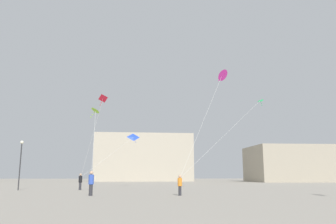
{
  "coord_description": "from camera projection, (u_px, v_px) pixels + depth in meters",
  "views": [
    {
      "loc": [
        -1.72,
        -6.14,
        1.55
      ],
      "look_at": [
        0.0,
        15.19,
        5.6
      ],
      "focal_mm": 35.7,
      "sensor_mm": 36.0,
      "label": 1
    }
  ],
  "objects": [
    {
      "name": "kite_lime_diamond",
      "position": [
        96.0,
        111.0,
        29.87
      ],
      "size": [
        1.04,
        3.79,
        6.26
      ],
      "color": "#8CD12D"
    },
    {
      "name": "person_in_orange",
      "position": [
        180.0,
        184.0,
        25.79
      ],
      "size": [
        0.34,
        0.34,
        1.57
      ],
      "rotation": [
        0.0,
        0.0,
        4.23
      ],
      "color": "#2D2D33",
      "rests_on": "ground_plane"
    },
    {
      "name": "building_centre_hall",
      "position": [
        144.0,
        158.0,
        86.26
      ],
      "size": [
        24.99,
        8.93,
        12.01
      ],
      "color": "#B2A893",
      "rests_on": "ground_plane"
    },
    {
      "name": "lamppost_east",
      "position": [
        21.0,
        157.0,
        35.47
      ],
      "size": [
        0.36,
        0.36,
        5.19
      ],
      "color": "#2D2D30",
      "rests_on": "ground_plane"
    },
    {
      "name": "kite_emerald_diamond",
      "position": [
        259.0,
        102.0,
        44.1
      ],
      "size": [
        13.44,
        16.99,
        10.41
      ],
      "color": "green"
    },
    {
      "name": "kite_crimson_delta",
      "position": [
        103.0,
        101.0,
        34.8
      ],
      "size": [
        2.92,
        2.99,
        8.43
      ],
      "color": "red"
    },
    {
      "name": "person_in_black",
      "position": [
        80.0,
        181.0,
        35.46
      ],
      "size": [
        0.38,
        0.38,
        1.72
      ],
      "rotation": [
        0.0,
        0.0,
        3.75
      ],
      "color": "#2D2D33",
      "rests_on": "ground_plane"
    },
    {
      "name": "kite_magenta_diamond",
      "position": [
        222.0,
        75.0,
        35.37
      ],
      "size": [
        6.26,
        8.06,
        11.3
      ],
      "color": "#D12899"
    },
    {
      "name": "kite_cobalt_delta",
      "position": [
        133.0,
        138.0,
        43.36
      ],
      "size": [
        6.02,
        7.13,
        5.5
      ],
      "color": "blue"
    },
    {
      "name": "building_right_hall",
      "position": [
        296.0,
        164.0,
        79.33
      ],
      "size": [
        21.23,
        14.87,
        8.28
      ],
      "color": "#A39984",
      "rests_on": "ground_plane"
    },
    {
      "name": "person_in_blue",
      "position": [
        91.0,
        182.0,
        25.6
      ],
      "size": [
        0.41,
        0.41,
        1.87
      ],
      "rotation": [
        0.0,
        0.0,
        6.16
      ],
      "color": "#2D2D33",
      "rests_on": "ground_plane"
    }
  ]
}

